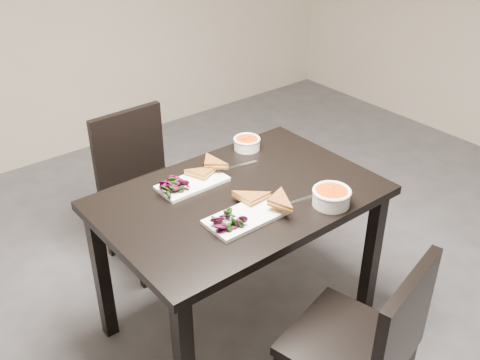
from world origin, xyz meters
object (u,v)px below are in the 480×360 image
at_px(chair_far, 142,179).
at_px(plate_far, 192,183).
at_px(chair_near, 368,343).
at_px(table, 240,213).
at_px(plate_near, 247,217).
at_px(soup_bowl_near, 332,196).
at_px(soup_bowl_far, 247,143).

distance_m(chair_far, plate_far, 0.66).
height_order(chair_near, chair_far, same).
distance_m(table, plate_far, 0.25).
height_order(plate_near, soup_bowl_near, soup_bowl_near).
distance_m(table, chair_far, 0.81).
relative_size(plate_near, soup_bowl_far, 2.54).
bearing_deg(chair_near, soup_bowl_near, 47.33).
distance_m(plate_near, plate_far, 0.35).
height_order(chair_far, plate_near, chair_far).
distance_m(chair_far, soup_bowl_far, 0.66).
distance_m(table, soup_bowl_far, 0.45).
xyz_separation_m(table, plate_far, (-0.12, 0.19, 0.11)).
relative_size(chair_near, soup_bowl_far, 6.35).
distance_m(chair_near, chair_far, 1.55).
relative_size(chair_far, soup_bowl_far, 6.35).
relative_size(chair_far, plate_far, 2.73).
xyz_separation_m(table, chair_far, (-0.06, 0.79, -0.17)).
xyz_separation_m(plate_far, soup_bowl_far, (0.41, 0.12, 0.03)).
height_order(table, soup_bowl_far, soup_bowl_far).
xyz_separation_m(plate_near, soup_bowl_near, (0.34, -0.14, 0.03)).
height_order(chair_far, plate_far, chair_far).
xyz_separation_m(soup_bowl_near, plate_far, (-0.36, 0.50, -0.03)).
bearing_deg(chair_near, plate_far, 83.05).
bearing_deg(soup_bowl_near, soup_bowl_far, 85.61).
relative_size(chair_far, plate_near, 2.50).
distance_m(table, chair_near, 0.78).
height_order(chair_near, soup_bowl_far, chair_near).
distance_m(table, plate_near, 0.22).
bearing_deg(soup_bowl_near, plate_near, 157.49).
distance_m(plate_near, soup_bowl_far, 0.61).
relative_size(plate_far, soup_bowl_far, 2.33).
xyz_separation_m(table, chair_near, (-0.01, -0.76, -0.17)).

